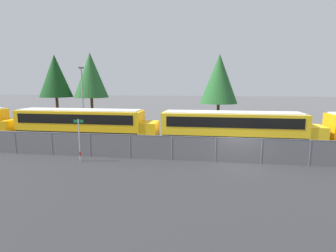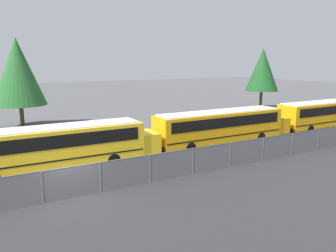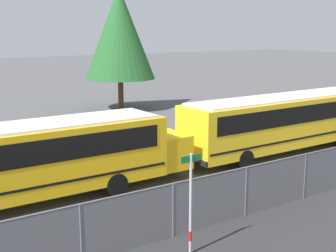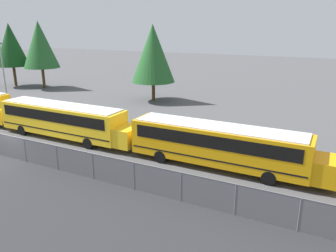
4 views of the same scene
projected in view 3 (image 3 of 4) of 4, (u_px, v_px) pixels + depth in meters
school_bus_1 at (16, 159)px, 16.93m from camera, size 13.78×2.51×3.00m
school_bus_2 at (288, 119)px, 24.66m from camera, size 13.78×2.51×3.00m
street_sign at (191, 202)px, 13.26m from camera, size 0.70×0.09×3.01m
tree_3 at (120, 33)px, 37.03m from camera, size 5.59×5.59×9.77m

